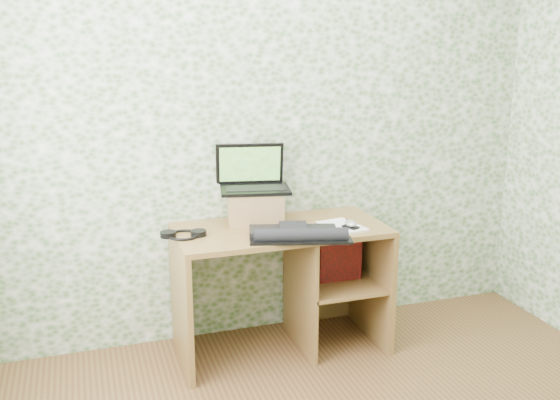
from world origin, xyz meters
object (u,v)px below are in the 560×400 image
object	(u,v)px
desk	(292,268)
notepad	(342,226)
riser	(255,207)
keyboard	(297,233)
laptop	(253,179)

from	to	relation	value
desk	notepad	world-z (taller)	notepad
riser	keyboard	distance (m)	0.39
desk	keyboard	xyz separation A→B (m)	(-0.06, -0.24, 0.30)
riser	desk	bearing A→B (deg)	-31.77
laptop	notepad	size ratio (longest dim) A/B	1.62
laptop	keyboard	bearing A→B (deg)	-61.11
desk	riser	distance (m)	0.42
desk	laptop	world-z (taller)	laptop
riser	notepad	distance (m)	0.52
desk	notepad	size ratio (longest dim) A/B	4.39
notepad	keyboard	bearing A→B (deg)	-172.09
riser	notepad	size ratio (longest dim) A/B	1.15
laptop	desk	bearing A→B (deg)	-29.28
desk	notepad	xyz separation A→B (m)	(0.25, -0.14, 0.28)
keyboard	desk	bearing A→B (deg)	92.27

